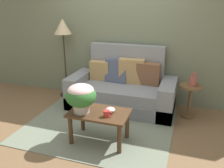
{
  "coord_description": "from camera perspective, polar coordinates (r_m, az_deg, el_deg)",
  "views": [
    {
      "loc": [
        1.28,
        -3.31,
        1.94
      ],
      "look_at": [
        0.16,
        0.07,
        0.68
      ],
      "focal_mm": 38.48,
      "sensor_mm": 36.0,
      "label": 1
    }
  ],
  "objects": [
    {
      "name": "ground_plane",
      "position": [
        4.04,
        -2.48,
        -9.15
      ],
      "size": [
        14.0,
        14.0,
        0.0
      ],
      "primitive_type": "plane",
      "color": "brown"
    },
    {
      "name": "wall_back",
      "position": [
        4.72,
        2.54,
        12.53
      ],
      "size": [
        6.4,
        0.12,
        2.73
      ],
      "primitive_type": "cube",
      "color": "slate",
      "rests_on": "ground"
    },
    {
      "name": "area_rug",
      "position": [
        3.99,
        -2.84,
        -9.54
      ],
      "size": [
        2.3,
        1.99,
        0.01
      ],
      "primitive_type": "cube",
      "color": "gray",
      "rests_on": "ground"
    },
    {
      "name": "couch",
      "position": [
        4.49,
        2.49,
        -1.35
      ],
      "size": [
        1.93,
        0.89,
        1.14
      ],
      "color": "slate",
      "rests_on": "ground"
    },
    {
      "name": "coffee_table",
      "position": [
        3.39,
        -3.03,
        -8.06
      ],
      "size": [
        0.83,
        0.52,
        0.46
      ],
      "color": "#442D1B",
      "rests_on": "ground"
    },
    {
      "name": "side_table",
      "position": [
        4.29,
        18.11,
        -2.55
      ],
      "size": [
        0.38,
        0.38,
        0.58
      ],
      "color": "brown",
      "rests_on": "ground"
    },
    {
      "name": "floor_lamp",
      "position": [
        4.91,
        -11.55,
        11.85
      ],
      "size": [
        0.35,
        0.35,
        1.59
      ],
      "color": "#2D2823",
      "rests_on": "ground"
    },
    {
      "name": "potted_plant",
      "position": [
        3.27,
        -7.4,
        -2.7
      ],
      "size": [
        0.42,
        0.42,
        0.41
      ],
      "color": "#B7B2A8",
      "rests_on": "coffee_table"
    },
    {
      "name": "coffee_mug",
      "position": [
        3.21,
        -1.27,
        -7.04
      ],
      "size": [
        0.13,
        0.08,
        0.09
      ],
      "color": "red",
      "rests_on": "coffee_table"
    },
    {
      "name": "snack_bowl",
      "position": [
        3.33,
        -0.41,
        -6.13
      ],
      "size": [
        0.14,
        0.14,
        0.07
      ],
      "color": "silver",
      "rests_on": "coffee_table"
    },
    {
      "name": "table_vase",
      "position": [
        4.19,
        18.7,
        0.83
      ],
      "size": [
        0.12,
        0.12,
        0.23
      ],
      "color": "#934C42",
      "rests_on": "side_table"
    }
  ]
}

